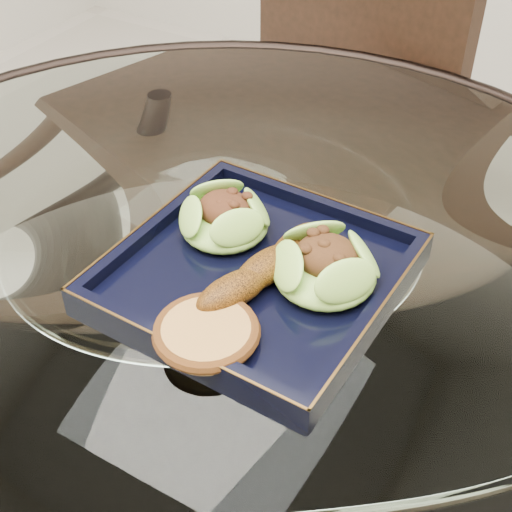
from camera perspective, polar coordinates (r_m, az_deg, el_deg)
The scene contains 7 objects.
dining_table at distance 0.88m, azimuth -2.90°, elevation -8.47°, with size 1.13×1.13×0.77m.
dining_chair at distance 1.28m, azimuth 3.49°, elevation 9.41°, with size 0.58×0.58×1.08m.
navy_plate at distance 0.73m, azimuth 0.00°, elevation -1.81°, with size 0.27×0.27×0.02m, color black.
lettuce_wrap_left at distance 0.76m, azimuth -2.56°, elevation 2.89°, with size 0.09×0.09×0.03m, color #74AD32.
lettuce_wrap_right at distance 0.70m, azimuth 5.55°, elevation -1.05°, with size 0.10×0.10×0.04m, color #69AA31.
roasted_plantain at distance 0.70m, azimuth 0.75°, elevation -0.95°, with size 0.16×0.03×0.03m, color #6C3A0B.
crumb_patty at distance 0.65m, azimuth -3.99°, elevation -6.21°, with size 0.09×0.09×0.02m, color #C18B40.
Camera 1 is at (0.33, -0.48, 1.26)m, focal length 50.00 mm.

